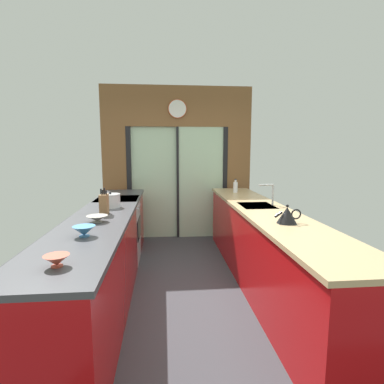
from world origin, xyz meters
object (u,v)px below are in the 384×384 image
object	(u,v)px
oven_range	(118,230)
knife_block	(104,204)
mixing_bowl_far	(97,218)
kettle	(287,215)
soap_bottle	(235,187)
stock_pot	(110,201)
mixing_bowl_near	(57,260)
mixing_bowl_mid	(84,231)

from	to	relation	value
oven_range	knife_block	bearing A→B (deg)	-88.98
mixing_bowl_far	kettle	xyz separation A→B (m)	(1.78, -0.22, 0.04)
kettle	soap_bottle	xyz separation A→B (m)	(-0.00, 2.04, 0.01)
knife_block	kettle	size ratio (longest dim) A/B	1.08
mixing_bowl_far	stock_pot	size ratio (longest dim) A/B	0.85
knife_block	kettle	xyz separation A→B (m)	(1.78, -0.57, -0.03)
mixing_bowl_near	knife_block	size ratio (longest dim) A/B	0.53
knife_block	soap_bottle	xyz separation A→B (m)	(1.78, 1.47, -0.02)
mixing_bowl_mid	stock_pot	distance (m)	1.23
kettle	stock_pot	bearing A→B (deg)	151.67
mixing_bowl_far	oven_range	bearing A→B (deg)	90.76
knife_block	mixing_bowl_mid	bearing A→B (deg)	-90.00
oven_range	soap_bottle	distance (m)	1.93
oven_range	stock_pot	bearing A→B (deg)	-88.38
mixing_bowl_far	mixing_bowl_mid	bearing A→B (deg)	-90.00
mixing_bowl_near	knife_block	distance (m)	1.47
soap_bottle	mixing_bowl_mid	bearing A→B (deg)	-127.68
mixing_bowl_mid	stock_pot	world-z (taller)	stock_pot
mixing_bowl_mid	soap_bottle	world-z (taller)	soap_bottle
knife_block	soap_bottle	distance (m)	2.31
knife_block	kettle	bearing A→B (deg)	-17.88
oven_range	mixing_bowl_mid	distance (m)	1.95
oven_range	mixing_bowl_mid	size ratio (longest dim) A/B	5.15
oven_range	soap_bottle	world-z (taller)	soap_bottle
mixing_bowl_mid	knife_block	world-z (taller)	knife_block
mixing_bowl_near	stock_pot	distance (m)	1.85
mixing_bowl_near	kettle	distance (m)	1.99
stock_pot	soap_bottle	xyz separation A→B (m)	(1.78, 1.08, 0.01)
mixing_bowl_near	mixing_bowl_mid	xyz separation A→B (m)	(0.00, 0.63, 0.01)
mixing_bowl_mid	knife_block	xyz separation A→B (m)	(-0.00, 0.84, 0.06)
mixing_bowl_mid	mixing_bowl_near	bearing A→B (deg)	-90.00
stock_pot	soap_bottle	distance (m)	2.08
mixing_bowl_far	kettle	bearing A→B (deg)	-6.91
mixing_bowl_far	knife_block	size ratio (longest dim) A/B	0.71
oven_range	knife_block	size ratio (longest dim) A/B	3.26
oven_range	soap_bottle	bearing A→B (deg)	13.36
mixing_bowl_near	knife_block	bearing A→B (deg)	90.00
mixing_bowl_near	soap_bottle	world-z (taller)	soap_bottle
mixing_bowl_mid	kettle	world-z (taller)	kettle
mixing_bowl_near	soap_bottle	bearing A→B (deg)	58.74
mixing_bowl_far	soap_bottle	world-z (taller)	soap_bottle
oven_range	mixing_bowl_far	distance (m)	1.48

